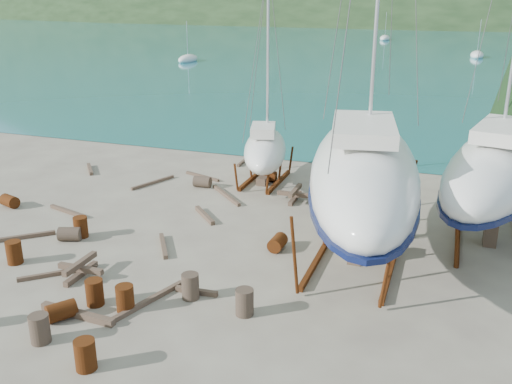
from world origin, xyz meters
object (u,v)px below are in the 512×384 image
(large_sailboat_far, at_px, (499,168))
(small_sailboat_shore, at_px, (265,149))
(worker, at_px, (384,223))
(large_sailboat_near, at_px, (364,172))

(large_sailboat_far, relative_size, small_sailboat_shore, 1.69)
(worker, bearing_deg, large_sailboat_near, 140.99)
(large_sailboat_near, distance_m, small_sailboat_shore, 9.69)
(large_sailboat_far, relative_size, worker, 12.09)
(large_sailboat_near, height_order, small_sailboat_shore, large_sailboat_near)
(large_sailboat_near, xyz_separation_m, large_sailboat_far, (4.83, 3.28, -0.30))
(large_sailboat_near, bearing_deg, small_sailboat_shore, 120.77)
(large_sailboat_far, bearing_deg, worker, -145.49)
(large_sailboat_far, distance_m, small_sailboat_shore, 11.85)
(large_sailboat_near, height_order, worker, large_sailboat_near)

